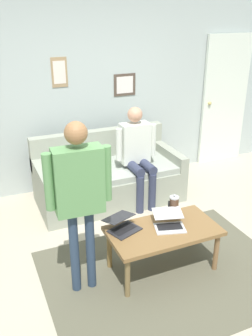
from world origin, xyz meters
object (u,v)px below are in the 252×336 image
(person_standing, at_px, (79,189))
(person_seated, at_px, (137,151))
(interior_door, at_px, (224,101))
(laptop_left, at_px, (169,223))
(coffee_table, at_px, (163,234))
(french_press, at_px, (174,206))
(couch, at_px, (108,178))
(laptop_center, at_px, (122,226))

(person_standing, height_order, person_seated, person_standing)
(interior_door, distance_m, laptop_left, 3.11)
(coffee_table, relative_size, laptop_left, 2.85)
(interior_door, relative_size, french_press, 8.54)
(person_standing, xyz_separation_m, person_seated, (-1.15, -1.32, -0.31))
(couch, xyz_separation_m, laptop_center, (0.40, 1.44, 0.20))
(french_press, bearing_deg, laptop_left, 49.00)
(laptop_center, xyz_separation_m, person_seated, (-0.72, -1.22, 0.23))
(person_seated, bearing_deg, laptop_left, 78.15)
(interior_door, relative_size, person_standing, 1.27)
(coffee_table, xyz_separation_m, laptop_center, (0.36, -0.15, 0.10))
(couch, bearing_deg, person_standing, 61.80)
(coffee_table, distance_m, laptop_center, 0.41)
(person_seated, bearing_deg, laptop_center, 59.44)
(coffee_table, relative_size, french_press, 4.47)
(person_seated, bearing_deg, couch, -35.16)
(couch, bearing_deg, person_seated, 144.84)
(french_press, distance_m, person_standing, 1.13)
(laptop_center, relative_size, person_seated, 0.29)
(interior_door, xyz_separation_m, laptop_center, (2.63, 2.01, -0.52))
(interior_door, xyz_separation_m, person_seated, (1.92, 0.80, -0.30))
(interior_door, height_order, person_seated, interior_door)
(couch, height_order, coffee_table, couch)
(couch, xyz_separation_m, person_seated, (-0.32, 0.23, 0.42))
(coffee_table, distance_m, french_press, 0.33)
(laptop_left, distance_m, person_standing, 1.02)
(french_press, relative_size, person_standing, 0.15)
(couch, bearing_deg, interior_door, -165.74)
(laptop_left, height_order, person_standing, person_standing)
(couch, xyz_separation_m, person_standing, (0.83, 1.55, 0.73))
(laptop_left, xyz_separation_m, french_press, (-0.15, -0.17, 0.07))
(interior_door, relative_size, person_seated, 1.60)
(couch, height_order, laptop_left, couch)
(interior_door, height_order, french_press, interior_door)
(coffee_table, bearing_deg, interior_door, -136.37)
(laptop_left, xyz_separation_m, person_standing, (0.87, -0.02, 0.53))
(interior_door, height_order, couch, interior_door)
(laptop_left, height_order, person_seated, person_seated)
(person_standing, bearing_deg, laptop_left, 178.56)
(person_seated, bearing_deg, person_standing, 48.95)
(laptop_center, distance_m, person_seated, 1.43)
(interior_door, bearing_deg, person_standing, 34.63)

